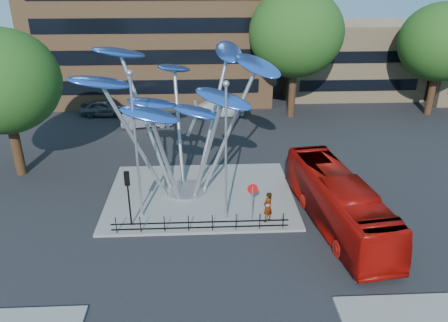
{
  "coord_description": "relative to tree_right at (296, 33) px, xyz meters",
  "views": [
    {
      "loc": [
        -0.7,
        -19.21,
        14.0
      ],
      "look_at": [
        0.44,
        4.0,
        3.41
      ],
      "focal_mm": 35.0,
      "sensor_mm": 36.0,
      "label": 1
    }
  ],
  "objects": [
    {
      "name": "ground",
      "position": [
        -8.0,
        -22.0,
        -8.04
      ],
      "size": [
        120.0,
        120.0,
        0.0
      ],
      "primitive_type": "plane",
      "color": "black",
      "rests_on": "ground"
    },
    {
      "name": "street_lamp_left",
      "position": [
        -12.5,
        -18.5,
        -2.68
      ],
      "size": [
        0.36,
        0.36,
        8.8
      ],
      "color": "#9EA0A5",
      "rests_on": "traffic_island"
    },
    {
      "name": "low_building_near",
      "position": [
        8.0,
        8.0,
        -4.04
      ],
      "size": [
        15.0,
        8.0,
        8.0
      ],
      "primitive_type": "cube",
      "color": "tan",
      "rests_on": "ground"
    },
    {
      "name": "tree_left",
      "position": [
        -22.0,
        -12.0,
        -1.24
      ],
      "size": [
        7.6,
        7.6,
        10.32
      ],
      "color": "black",
      "rests_on": "ground"
    },
    {
      "name": "parked_car_mid",
      "position": [
        -14.02,
        -2.36,
        -7.26
      ],
      "size": [
        4.9,
        2.4,
        1.55
      ],
      "primitive_type": "imported",
      "rotation": [
        0.0,
        0.0,
        1.74
      ],
      "color": "#A6A7AD",
      "rests_on": "ground"
    },
    {
      "name": "no_entry_sign_island",
      "position": [
        -6.0,
        -19.48,
        -6.22
      ],
      "size": [
        0.6,
        0.1,
        2.45
      ],
      "color": "#9EA0A5",
      "rests_on": "traffic_island"
    },
    {
      "name": "tree_far",
      "position": [
        14.0,
        0.0,
        -0.93
      ],
      "size": [
        8.0,
        8.0,
        10.81
      ],
      "color": "black",
      "rests_on": "ground"
    },
    {
      "name": "traffic_light_island",
      "position": [
        -13.0,
        -19.5,
        -5.42
      ],
      "size": [
        0.28,
        0.18,
        3.42
      ],
      "color": "black",
      "rests_on": "traffic_island"
    },
    {
      "name": "pedestrian",
      "position": [
        -5.09,
        -19.5,
        -6.93
      ],
      "size": [
        0.83,
        0.8,
        1.91
      ],
      "primitive_type": "imported",
      "rotation": [
        0.0,
        0.0,
        3.84
      ],
      "color": "gray",
      "rests_on": "traffic_island"
    },
    {
      "name": "leaf_sculpture",
      "position": [
        -10.07,
        -15.32,
        -1.16
      ],
      "size": [
        12.72,
        9.54,
        9.51
      ],
      "color": "#9EA0A5",
      "rests_on": "traffic_island"
    },
    {
      "name": "red_bus",
      "position": [
        -1.12,
        -19.79,
        -6.5
      ],
      "size": [
        4.04,
        11.29,
        3.08
      ],
      "primitive_type": "imported",
      "rotation": [
        0.0,
        0.0,
        0.13
      ],
      "color": "#A30C07",
      "rests_on": "ground"
    },
    {
      "name": "street_lamp_right",
      "position": [
        -7.5,
        -19.0,
        -2.94
      ],
      "size": [
        0.36,
        0.36,
        8.3
      ],
      "color": "#9EA0A5",
      "rests_on": "traffic_island"
    },
    {
      "name": "traffic_island",
      "position": [
        -9.0,
        -16.0,
        -7.96
      ],
      "size": [
        12.0,
        9.0,
        0.15
      ],
      "primitive_type": "cube",
      "color": "slate",
      "rests_on": "ground"
    },
    {
      "name": "parked_car_left",
      "position": [
        -18.52,
        1.0,
        -7.23
      ],
      "size": [
        4.82,
        2.15,
        1.61
      ],
      "primitive_type": "imported",
      "rotation": [
        0.0,
        0.0,
        1.52
      ],
      "color": "#3B3E42",
      "rests_on": "ground"
    },
    {
      "name": "parked_car_right",
      "position": [
        -7.12,
        0.56,
        -7.3
      ],
      "size": [
        5.23,
        2.5,
        1.47
      ],
      "primitive_type": "imported",
      "rotation": [
        0.0,
        0.0,
        1.66
      ],
      "color": "silver",
      "rests_on": "ground"
    },
    {
      "name": "tree_right",
      "position": [
        0.0,
        0.0,
        0.0
      ],
      "size": [
        8.8,
        8.8,
        12.11
      ],
      "color": "black",
      "rests_on": "ground"
    },
    {
      "name": "pedestrian_railing_front",
      "position": [
        -9.0,
        -20.3,
        -7.48
      ],
      "size": [
        10.0,
        0.06,
        1.0
      ],
      "color": "black",
      "rests_on": "traffic_island"
    }
  ]
}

